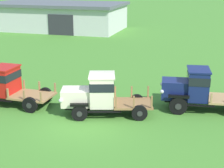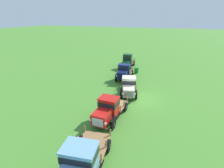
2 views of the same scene
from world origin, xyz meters
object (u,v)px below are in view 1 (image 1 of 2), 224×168
(vintage_truck_far_side, at_px, (195,89))
(vintage_truck_midrow_center, at_px, (98,94))
(farm_shed, at_px, (57,16))
(vintage_truck_second_in_line, at_px, (2,84))

(vintage_truck_far_side, bearing_deg, vintage_truck_midrow_center, -155.60)
(farm_shed, height_order, vintage_truck_far_side, farm_shed)
(vintage_truck_midrow_center, relative_size, vintage_truck_far_side, 0.99)
(vintage_truck_midrow_center, distance_m, vintage_truck_far_side, 5.01)
(farm_shed, height_order, vintage_truck_midrow_center, farm_shed)
(vintage_truck_second_in_line, distance_m, vintage_truck_midrow_center, 5.55)
(vintage_truck_second_in_line, bearing_deg, farm_shed, 108.80)
(vintage_truck_second_in_line, relative_size, vintage_truck_midrow_center, 1.02)
(farm_shed, xyz_separation_m, vintage_truck_second_in_line, (9.03, -26.54, -0.66))
(farm_shed, distance_m, vintage_truck_far_side, 31.16)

